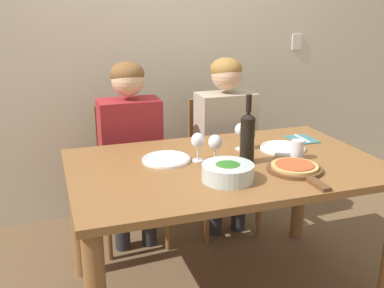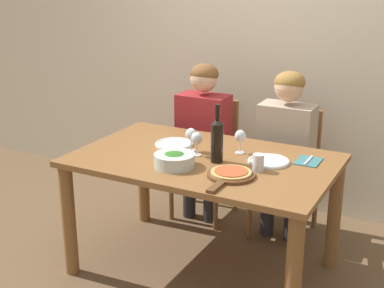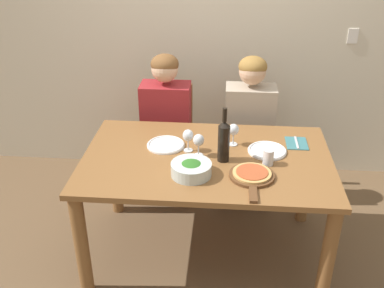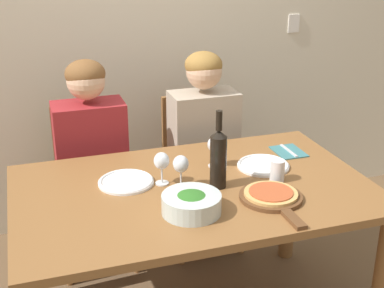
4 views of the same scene
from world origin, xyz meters
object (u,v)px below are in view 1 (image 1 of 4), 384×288
(pizza_on_board, at_px, (296,168))
(chair_left, at_px, (129,170))
(wine_glass_centre, at_px, (215,144))
(dinner_plate_left, at_px, (166,159))
(broccoli_bowl, at_px, (228,172))
(dinner_plate_right, at_px, (283,148))
(chair_right, at_px, (219,159))
(water_tumbler, at_px, (297,150))
(person_woman, at_px, (131,140))
(wine_bottle, at_px, (248,136))
(fork_on_napkin, at_px, (302,139))
(wine_glass_left, at_px, (198,142))
(wine_glass_right, at_px, (241,131))
(person_man, at_px, (226,131))

(pizza_on_board, bearing_deg, chair_left, 121.67)
(pizza_on_board, xyz_separation_m, wine_glass_centre, (-0.33, 0.23, 0.09))
(dinner_plate_left, relative_size, wine_glass_centre, 1.65)
(broccoli_bowl, height_order, dinner_plate_right, broccoli_bowl)
(chair_left, height_order, pizza_on_board, chair_left)
(chair_right, distance_m, water_tumbler, 0.93)
(person_woman, distance_m, dinner_plate_right, 0.95)
(wine_bottle, distance_m, fork_on_napkin, 0.57)
(water_tumbler, bearing_deg, dinner_plate_left, 164.25)
(person_woman, height_order, wine_glass_left, person_woman)
(dinner_plate_left, bearing_deg, wine_glass_right, 6.93)
(chair_left, xyz_separation_m, wine_bottle, (0.46, -0.83, 0.42))
(broccoli_bowl, xyz_separation_m, dinner_plate_right, (0.46, 0.32, -0.03))
(dinner_plate_left, bearing_deg, chair_right, 49.88)
(dinner_plate_left, bearing_deg, broccoli_bowl, -60.15)
(wine_glass_right, xyz_separation_m, fork_on_napkin, (0.42, 0.05, -0.10))
(chair_left, bearing_deg, pizza_on_board, -58.33)
(chair_right, height_order, person_man, person_man)
(chair_left, xyz_separation_m, person_man, (0.65, -0.11, 0.24))
(pizza_on_board, bearing_deg, chair_right, 88.95)
(water_tumbler, bearing_deg, pizza_on_board, -122.79)
(water_tumbler, bearing_deg, chair_left, 130.34)
(chair_right, height_order, dinner_plate_left, chair_right)
(wine_bottle, distance_m, water_tumbler, 0.29)
(pizza_on_board, bearing_deg, dinner_plate_left, 148.12)
(pizza_on_board, distance_m, water_tumbler, 0.19)
(chair_right, xyz_separation_m, pizza_on_board, (-0.02, -1.02, 0.30))
(person_woman, xyz_separation_m, fork_on_napkin, (0.94, -0.46, 0.05))
(person_woman, distance_m, wine_glass_right, 0.74)
(wine_glass_right, relative_size, fork_on_napkin, 0.84)
(wine_glass_right, bearing_deg, person_woman, 135.39)
(person_woman, bearing_deg, wine_glass_left, -69.58)
(wine_bottle, bearing_deg, water_tumbler, -5.97)
(person_man, height_order, water_tumbler, person_man)
(person_woman, relative_size, dinner_plate_left, 4.86)
(chair_right, xyz_separation_m, wine_glass_right, (-0.13, -0.62, 0.39))
(dinner_plate_right, bearing_deg, chair_right, 97.33)
(dinner_plate_right, bearing_deg, dinner_plate_left, 177.76)
(broccoli_bowl, xyz_separation_m, water_tumbler, (0.46, 0.16, 0.01))
(wine_glass_centre, height_order, water_tumbler, wine_glass_centre)
(dinner_plate_left, bearing_deg, chair_left, 96.52)
(broccoli_bowl, distance_m, wine_glass_centre, 0.24)
(wine_glass_centre, bearing_deg, person_man, 62.85)
(wine_glass_right, height_order, fork_on_napkin, wine_glass_right)
(dinner_plate_left, height_order, wine_glass_centre, wine_glass_centre)
(wine_glass_centre, relative_size, water_tumbler, 1.50)
(broccoli_bowl, distance_m, pizza_on_board, 0.36)
(dinner_plate_right, bearing_deg, wine_glass_left, -176.97)
(wine_glass_right, distance_m, water_tumbler, 0.32)
(chair_left, bearing_deg, wine_glass_centre, -69.10)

